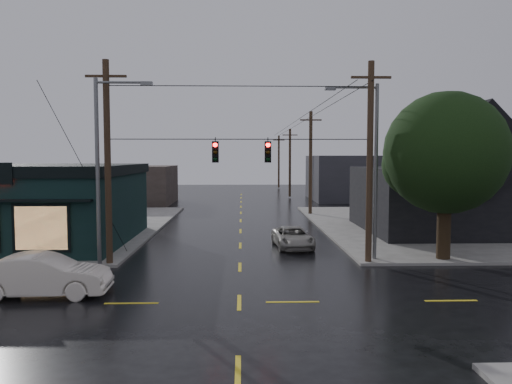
{
  "coord_description": "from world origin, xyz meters",
  "views": [
    {
      "loc": [
        0.11,
        -18.27,
        5.41
      ],
      "look_at": [
        0.78,
        5.49,
        3.75
      ],
      "focal_mm": 35.0,
      "sensor_mm": 36.0,
      "label": 1
    }
  ],
  "objects_px": {
    "utility_pole_nw": "(110,266)",
    "utility_pole_ne": "(368,264)",
    "suv_silver": "(293,237)",
    "corner_tree": "(446,153)",
    "sedan_cream": "(43,275)"
  },
  "relations": [
    {
      "from": "utility_pole_nw",
      "to": "utility_pole_ne",
      "type": "xyz_separation_m",
      "value": [
        13.0,
        0.0,
        0.0
      ]
    },
    {
      "from": "utility_pole_nw",
      "to": "suv_silver",
      "type": "relative_size",
      "value": 2.27
    },
    {
      "from": "corner_tree",
      "to": "suv_silver",
      "type": "bearing_deg",
      "value": 150.93
    },
    {
      "from": "utility_pole_nw",
      "to": "utility_pole_ne",
      "type": "height_order",
      "value": "same"
    },
    {
      "from": "suv_silver",
      "to": "corner_tree",
      "type": "bearing_deg",
      "value": -33.76
    },
    {
      "from": "utility_pole_nw",
      "to": "sedan_cream",
      "type": "xyz_separation_m",
      "value": [
        -1.11,
        -5.49,
        0.84
      ]
    },
    {
      "from": "sedan_cream",
      "to": "suv_silver",
      "type": "relative_size",
      "value": 1.13
    },
    {
      "from": "corner_tree",
      "to": "sedan_cream",
      "type": "height_order",
      "value": "corner_tree"
    },
    {
      "from": "utility_pole_nw",
      "to": "utility_pole_ne",
      "type": "relative_size",
      "value": 1.0
    },
    {
      "from": "corner_tree",
      "to": "sedan_cream",
      "type": "xyz_separation_m",
      "value": [
        -18.19,
        -6.08,
        -4.77
      ]
    },
    {
      "from": "utility_pole_nw",
      "to": "sedan_cream",
      "type": "height_order",
      "value": "utility_pole_nw"
    },
    {
      "from": "utility_pole_ne",
      "to": "sedan_cream",
      "type": "bearing_deg",
      "value": -158.73
    },
    {
      "from": "utility_pole_ne",
      "to": "suv_silver",
      "type": "xyz_separation_m",
      "value": [
        -3.35,
        4.71,
        0.62
      ]
    },
    {
      "from": "corner_tree",
      "to": "utility_pole_ne",
      "type": "xyz_separation_m",
      "value": [
        -4.07,
        -0.58,
        -5.61
      ]
    },
    {
      "from": "utility_pole_ne",
      "to": "corner_tree",
      "type": "bearing_deg",
      "value": 8.16
    }
  ]
}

